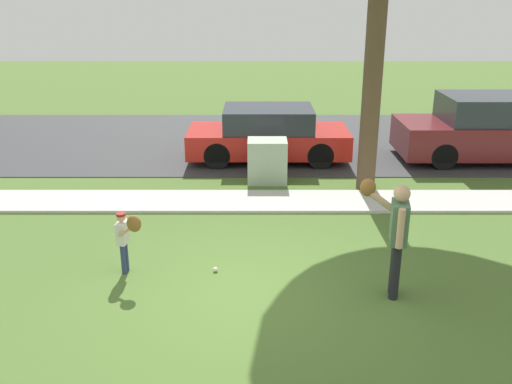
% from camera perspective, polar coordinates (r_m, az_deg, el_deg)
% --- Properties ---
extents(ground_plane, '(48.00, 48.00, 0.00)m').
position_cam_1_polar(ground_plane, '(11.32, 0.15, -1.26)').
color(ground_plane, '#4C6B2D').
extents(sidewalk_strip, '(36.00, 1.20, 0.06)m').
position_cam_1_polar(sidewalk_strip, '(11.40, 0.15, -0.94)').
color(sidewalk_strip, beige).
rests_on(sidewalk_strip, ground).
extents(road_surface, '(36.00, 6.80, 0.02)m').
position_cam_1_polar(road_surface, '(16.18, 0.17, 5.31)').
color(road_surface, '#38383A').
rests_on(road_surface, ground).
extents(person_adult, '(0.66, 0.70, 1.65)m').
position_cam_1_polar(person_adult, '(7.88, 14.19, -3.67)').
color(person_adult, black).
rests_on(person_adult, ground).
extents(person_child, '(0.43, 0.45, 1.02)m').
position_cam_1_polar(person_child, '(8.58, -12.88, -4.11)').
color(person_child, navy).
rests_on(person_child, ground).
extents(baseball, '(0.07, 0.07, 0.07)m').
position_cam_1_polar(baseball, '(8.71, -3.96, -7.86)').
color(baseball, white).
rests_on(baseball, ground).
extents(utility_cabinet, '(0.87, 0.66, 0.97)m').
position_cam_1_polar(utility_cabinet, '(12.52, 1.35, 3.17)').
color(utility_cabinet, '#9EB293').
rests_on(utility_cabinet, ground).
extents(parked_hatchback_red, '(4.00, 1.75, 1.33)m').
position_cam_1_polar(parked_hatchback_red, '(14.13, 1.45, 5.86)').
color(parked_hatchback_red, red).
rests_on(parked_hatchback_red, road_surface).
extents(parked_suv_maroon, '(4.70, 1.90, 1.63)m').
position_cam_1_polar(parked_suv_maroon, '(15.31, 23.20, 5.85)').
color(parked_suv_maroon, maroon).
rests_on(parked_suv_maroon, road_surface).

